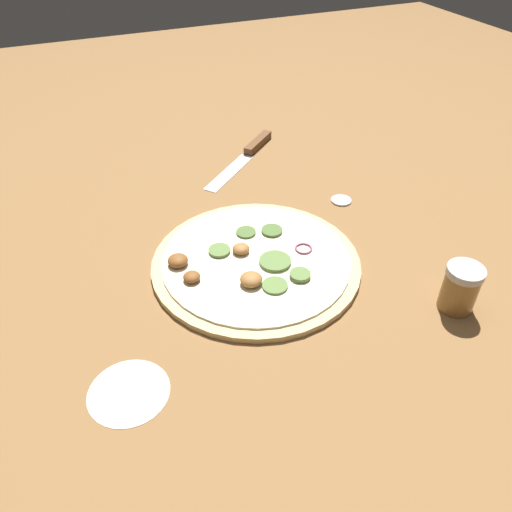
{
  "coord_description": "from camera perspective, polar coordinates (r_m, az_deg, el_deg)",
  "views": [
    {
      "loc": [
        -0.6,
        0.26,
        0.55
      ],
      "look_at": [
        0.0,
        0.0,
        0.02
      ],
      "focal_mm": 35.0,
      "sensor_mm": 36.0,
      "label": 1
    }
  ],
  "objects": [
    {
      "name": "ground_plane",
      "position": [
        0.86,
        0.0,
        -1.06
      ],
      "size": [
        3.0,
        3.0,
        0.0
      ],
      "primitive_type": "plane",
      "color": "brown"
    },
    {
      "name": "pizza",
      "position": [
        0.85,
        -0.1,
        -0.71
      ],
      "size": [
        0.36,
        0.36,
        0.03
      ],
      "color": "#D6B77A",
      "rests_on": "ground_plane"
    },
    {
      "name": "loose_cap",
      "position": [
        1.03,
        9.72,
        6.37
      ],
      "size": [
        0.04,
        0.04,
        0.01
      ],
      "color": "#B2B2B7",
      "rests_on": "ground_plane"
    },
    {
      "name": "knife",
      "position": [
        1.2,
        -0.57,
        12.03
      ],
      "size": [
        0.21,
        0.23,
        0.02
      ],
      "rotation": [
        0.0,
        0.0,
        2.28
      ],
      "color": "silver",
      "rests_on": "ground_plane"
    },
    {
      "name": "flour_patch",
      "position": [
        0.7,
        -14.34,
        -14.84
      ],
      "size": [
        0.11,
        0.11,
        0.0
      ],
      "color": "white",
      "rests_on": "ground_plane"
    },
    {
      "name": "spice_jar",
      "position": [
        0.81,
        22.31,
        -3.41
      ],
      "size": [
        0.06,
        0.06,
        0.08
      ],
      "color": "olive",
      "rests_on": "ground_plane"
    }
  ]
}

